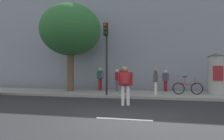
{
  "coord_description": "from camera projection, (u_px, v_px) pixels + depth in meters",
  "views": [
    {
      "loc": [
        1.15,
        -6.35,
        1.47
      ],
      "look_at": [
        -0.87,
        2.0,
        1.58
      ],
      "focal_mm": 32.81,
      "sensor_mm": 36.0,
      "label": 1
    }
  ],
  "objects": [
    {
      "name": "building_backdrop",
      "position": [
        148.0,
        36.0,
        18.15
      ],
      "size": [
        36.0,
        5.0,
        9.37
      ],
      "primitive_type": "cube",
      "color": "gray",
      "rests_on": "ground_plane"
    },
    {
      "name": "poster_column",
      "position": [
        216.0,
        73.0,
        12.68
      ],
      "size": [
        1.05,
        1.05,
        2.52
      ],
      "color": "#9E9B93",
      "rests_on": "sidewalk_curb"
    },
    {
      "name": "sidewalk_curb",
      "position": [
        143.0,
        94.0,
        13.23
      ],
      "size": [
        36.0,
        4.0,
        0.15
      ],
      "primitive_type": "cube",
      "color": "gray",
      "rests_on": "ground_plane"
    },
    {
      "name": "pedestrian_in_dark_shirt",
      "position": [
        100.0,
        77.0,
        15.24
      ],
      "size": [
        0.47,
        0.64,
        1.68
      ],
      "color": "maroon",
      "rests_on": "sidewalk_curb"
    },
    {
      "name": "pedestrian_with_backpack",
      "position": [
        124.0,
        77.0,
        13.47
      ],
      "size": [
        0.51,
        0.52,
        1.72
      ],
      "color": "#724C84",
      "rests_on": "sidewalk_curb"
    },
    {
      "name": "pedestrian_near_pole",
      "position": [
        156.0,
        80.0,
        12.27
      ],
      "size": [
        0.28,
        0.58,
        1.49
      ],
      "color": "silver",
      "rests_on": "sidewalk_curb"
    },
    {
      "name": "bicycle_leaning",
      "position": [
        188.0,
        88.0,
        12.26
      ],
      "size": [
        1.77,
        0.22,
        1.09
      ],
      "color": "black",
      "rests_on": "sidewalk_curb"
    },
    {
      "name": "pedestrian_in_light_jacket",
      "position": [
        166.0,
        79.0,
        14.31
      ],
      "size": [
        0.44,
        0.59,
        1.49
      ],
      "color": "maroon",
      "rests_on": "sidewalk_curb"
    },
    {
      "name": "traffic_light",
      "position": [
        106.0,
        47.0,
        12.03
      ],
      "size": [
        0.24,
        0.45,
        4.22
      ],
      "color": "black",
      "rests_on": "sidewalk_curb"
    },
    {
      "name": "pedestrian_with_bag",
      "position": [
        117.0,
        78.0,
        14.78
      ],
      "size": [
        0.3,
        0.62,
        1.54
      ],
      "color": "#4C4C51",
      "rests_on": "sidewalk_curb"
    },
    {
      "name": "pedestrian_tallest",
      "position": [
        125.0,
        82.0,
        9.12
      ],
      "size": [
        0.64,
        0.43,
        1.74
      ],
      "color": "silver",
      "rests_on": "ground_plane"
    },
    {
      "name": "street_tree",
      "position": [
        71.0,
        30.0,
        14.71
      ],
      "size": [
        4.35,
        4.35,
        6.25
      ],
      "color": "brown",
      "rests_on": "sidewalk_curb"
    },
    {
      "name": "ground_plane",
      "position": [
        124.0,
        119.0,
        6.42
      ],
      "size": [
        80.0,
        80.0,
        0.0
      ],
      "primitive_type": "plane",
      "color": "#232326"
    },
    {
      "name": "lane_markings",
      "position": [
        124.0,
        119.0,
        6.42
      ],
      "size": [
        25.8,
        0.16,
        0.01
      ],
      "color": "silver",
      "rests_on": "ground_plane"
    }
  ]
}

